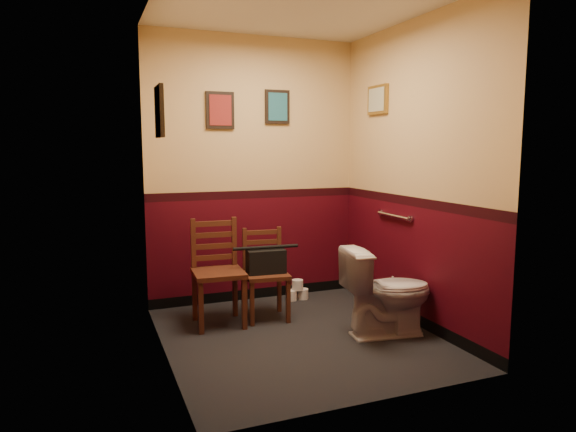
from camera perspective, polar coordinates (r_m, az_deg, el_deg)
The scene contains 17 objects.
floor at distance 4.45m, azimuth 1.22°, elevation -13.28°, with size 2.20×2.40×0.00m, color black.
ceiling at distance 4.30m, azimuth 1.32°, elevation 22.60°, with size 2.20×2.40×0.00m, color silver.
wall_back at distance 5.29m, azimuth -3.80°, elevation 5.03°, with size 2.20×2.70×0.00m, color #3D050F.
wall_front at distance 3.10m, azimuth 9.93°, elevation 3.12°, with size 2.20×2.70×0.00m, color #3D050F.
wall_left at distance 3.87m, azimuth -13.94°, elevation 3.89°, with size 2.40×2.70×0.00m, color #3D050F.
wall_right at distance 4.70m, azimuth 13.76°, elevation 4.51°, with size 2.40×2.70×0.00m, color #3D050F.
grab_bar at distance 4.93m, azimuth 11.65°, elevation 0.03°, with size 0.05×0.56×0.06m.
framed_print_back_a at distance 5.18m, azimuth -7.55°, elevation 11.57°, with size 0.28×0.04×0.36m.
framed_print_back_b at distance 5.36m, azimuth -1.19°, elevation 12.03°, with size 0.26×0.04×0.34m.
framed_print_left at distance 3.98m, azimuth -14.08°, elevation 11.19°, with size 0.04×0.30×0.38m.
framed_print_right at distance 5.21m, azimuth 9.92°, elevation 12.61°, with size 0.04×0.34×0.28m.
toilet at distance 4.47m, azimuth 11.00°, elevation -8.30°, with size 0.42×0.76×0.75m, color white.
toilet_brush at distance 4.82m, azimuth 11.43°, elevation -10.88°, with size 0.12×0.12×0.44m.
chair_left at distance 4.68m, azimuth -7.84°, elevation -6.19°, with size 0.47×0.47×0.95m.
chair_right at distance 4.82m, azimuth -2.55°, elevation -6.42°, with size 0.43×0.43×0.84m.
handbag at distance 4.75m, azimuth -2.46°, elevation -5.02°, with size 0.36×0.20×0.26m.
tp_stack at distance 5.44m, azimuth 1.03°, elevation -8.36°, with size 0.25×0.13×0.21m.
Camera 1 is at (-1.61, -3.83, 1.59)m, focal length 32.00 mm.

